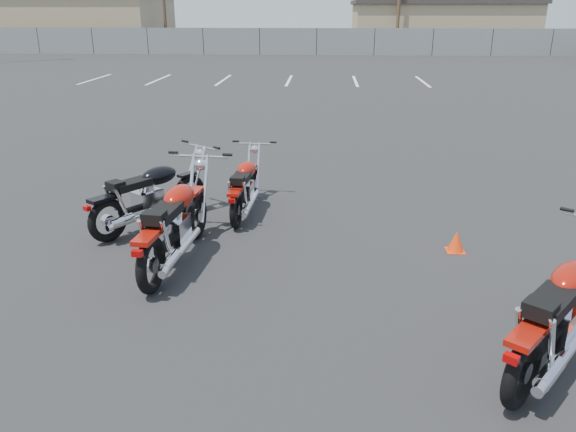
# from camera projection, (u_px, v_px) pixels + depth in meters

# --- Properties ---
(ground) EXTENTS (120.00, 120.00, 0.00)m
(ground) POSITION_uv_depth(u_px,v_px,m) (268.00, 285.00, 6.64)
(ground) COLOR black
(ground) RESTS_ON ground
(motorcycle_front_red) EXTENTS (0.76, 1.96, 0.96)m
(motorcycle_front_red) POSITION_uv_depth(u_px,v_px,m) (245.00, 186.00, 8.83)
(motorcycle_front_red) COLOR black
(motorcycle_front_red) RESTS_ON ground
(motorcycle_second_black) EXTENTS (1.61, 2.02, 1.08)m
(motorcycle_second_black) POSITION_uv_depth(u_px,v_px,m) (150.00, 195.00, 8.25)
(motorcycle_second_black) COLOR black
(motorcycle_second_black) RESTS_ON ground
(motorcycle_third_red) EXTENTS (0.93, 2.40, 1.17)m
(motorcycle_third_red) POSITION_uv_depth(u_px,v_px,m) (176.00, 223.00, 7.04)
(motorcycle_third_red) COLOR black
(motorcycle_third_red) RESTS_ON ground
(motorcycle_rear_red) EXTENTS (1.81, 2.07, 1.14)m
(motorcycle_rear_red) POSITION_uv_depth(u_px,v_px,m) (560.00, 314.00, 4.99)
(motorcycle_rear_red) COLOR black
(motorcycle_rear_red) RESTS_ON ground
(training_cone_near) EXTENTS (0.24, 0.24, 0.29)m
(training_cone_near) POSITION_uv_depth(u_px,v_px,m) (456.00, 241.00, 7.51)
(training_cone_near) COLOR #F9390D
(training_cone_near) RESTS_ON ground
(chainlink_fence) EXTENTS (80.06, 0.06, 1.80)m
(chainlink_fence) POSITION_uv_depth(u_px,v_px,m) (317.00, 42.00, 39.08)
(chainlink_fence) COLOR slate
(chainlink_fence) RESTS_ON ground
(tan_building_west) EXTENTS (18.40, 10.40, 4.30)m
(tan_building_west) POSITION_uv_depth(u_px,v_px,m) (53.00, 20.00, 46.51)
(tan_building_west) COLOR tan
(tan_building_west) RESTS_ON ground
(tan_building_east) EXTENTS (14.40, 9.40, 3.70)m
(tan_building_east) POSITION_uv_depth(u_px,v_px,m) (439.00, 24.00, 46.57)
(tan_building_east) COLOR tan
(tan_building_east) RESTS_ON ground
(parking_line_stripes) EXTENTS (15.12, 4.00, 0.01)m
(parking_line_stripes) POSITION_uv_depth(u_px,v_px,m) (256.00, 80.00, 25.50)
(parking_line_stripes) COLOR silver
(parking_line_stripes) RESTS_ON ground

